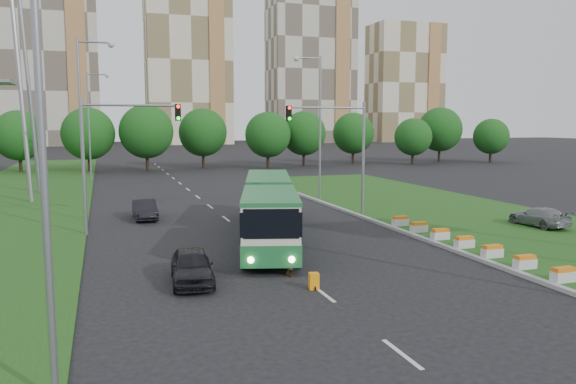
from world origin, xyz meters
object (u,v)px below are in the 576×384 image
object	(u,v)px
car_left_near	(192,266)
car_left_far	(145,209)
traffic_mast_median	(342,141)
car_median	(539,217)
articulated_bus	(265,208)
traffic_mast_left	(112,144)
shopping_trolley	(314,281)
pedestrian	(289,256)

from	to	relation	value
car_left_near	car_left_far	distance (m)	16.55
traffic_mast_median	car_median	size ratio (longest dim) A/B	1.94
car_left_near	car_median	bearing A→B (deg)	18.34
traffic_mast_median	articulated_bus	bearing A→B (deg)	-144.58
traffic_mast_left	car_left_far	world-z (taller)	traffic_mast_left
car_median	shopping_trolley	distance (m)	19.55
pedestrian	shopping_trolley	xyz separation A→B (m)	(0.31, -2.16, -0.57)
pedestrian	shopping_trolley	distance (m)	2.25
articulated_bus	car_left_far	bearing A→B (deg)	141.32
car_left_far	shopping_trolley	xyz separation A→B (m)	(5.18, -18.93, -0.35)
traffic_mast_median	shopping_trolley	xyz separation A→B (m)	(-7.91, -15.30, -5.02)
car_left_near	shopping_trolley	xyz separation A→B (m)	(4.47, -2.40, -0.38)
traffic_mast_median	car_median	distance (m)	13.47
articulated_bus	car_left_near	distance (m)	9.69
traffic_mast_median	shopping_trolley	distance (m)	17.94
traffic_mast_left	traffic_mast_median	bearing A→B (deg)	3.77
traffic_mast_left	car_left_near	world-z (taller)	traffic_mast_left
articulated_bus	pedestrian	distance (m)	8.33
traffic_mast_left	pedestrian	xyz separation A→B (m)	(6.94, -12.14, -4.46)
car_median	shopping_trolley	world-z (taller)	car_median
traffic_mast_left	shopping_trolley	distance (m)	16.80
car_left_near	car_left_far	size ratio (longest dim) A/B	1.01
traffic_mast_median	car_left_far	world-z (taller)	traffic_mast_median
traffic_mast_median	articulated_bus	xyz separation A→B (m)	(-6.95, -4.95, -3.63)
shopping_trolley	pedestrian	bearing A→B (deg)	106.07
car_median	pedestrian	size ratio (longest dim) A/B	2.31
traffic_mast_left	pedestrian	world-z (taller)	traffic_mast_left
traffic_mast_median	articulated_bus	world-z (taller)	traffic_mast_median
articulated_bus	car_left_near	bearing A→B (deg)	-108.60
articulated_bus	car_median	bearing A→B (deg)	6.68
traffic_mast_median	pedestrian	distance (m)	16.13
car_left_near	shopping_trolley	distance (m)	5.09
car_left_near	pedestrian	bearing A→B (deg)	1.94
traffic_mast_left	car_left_near	distance (m)	13.07
articulated_bus	shopping_trolley	size ratio (longest dim) A/B	25.87
car_left_near	traffic_mast_median	bearing A→B (deg)	51.37
articulated_bus	pedestrian	bearing A→B (deg)	-83.05
traffic_mast_median	car_median	bearing A→B (deg)	-37.25
traffic_mast_median	pedestrian	world-z (taller)	traffic_mast_median
shopping_trolley	car_median	bearing A→B (deg)	30.99
traffic_mast_median	car_left_far	xyz separation A→B (m)	(-13.09, 3.63, -4.67)
traffic_mast_median	car_left_near	distance (m)	18.48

